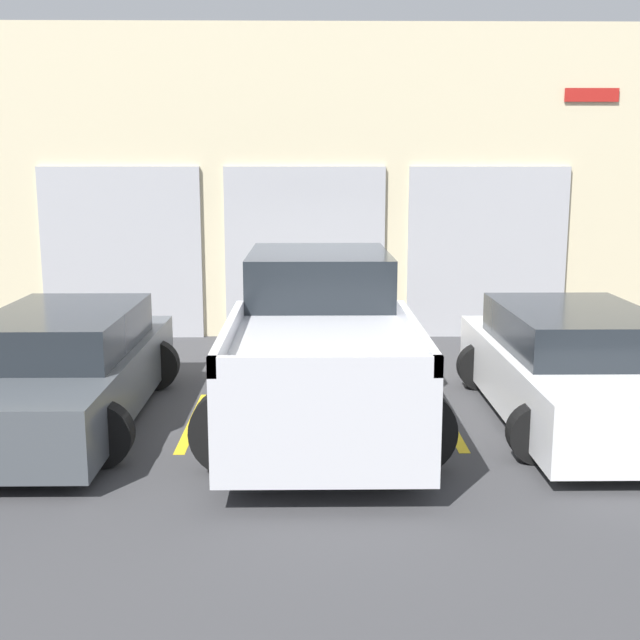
# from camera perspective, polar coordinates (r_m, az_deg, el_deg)

# --- Properties ---
(ground_plane) EXTENTS (28.00, 28.00, 0.00)m
(ground_plane) POSITION_cam_1_polar(r_m,az_deg,el_deg) (11.07, -0.09, -4.37)
(ground_plane) COLOR #3D3D3F
(shophouse_building) EXTENTS (16.59, 0.68, 5.24)m
(shophouse_building) POSITION_cam_1_polar(r_m,az_deg,el_deg) (13.98, -0.29, 9.50)
(shophouse_building) COLOR beige
(shophouse_building) RESTS_ON ground
(pickup_truck) EXTENTS (2.56, 5.14, 1.83)m
(pickup_truck) POSITION_cam_1_polar(r_m,az_deg,el_deg) (9.42, 0.02, -1.66)
(pickup_truck) COLOR silver
(pickup_truck) RESTS_ON ground
(sedan_white) EXTENTS (2.22, 4.36, 1.30)m
(sedan_white) POSITION_cam_1_polar(r_m,az_deg,el_deg) (9.74, 17.68, -3.29)
(sedan_white) COLOR white
(sedan_white) RESTS_ON ground
(sedan_side) EXTENTS (2.18, 4.52, 1.30)m
(sedan_side) POSITION_cam_1_polar(r_m,az_deg,el_deg) (9.66, -17.75, -3.39)
(sedan_side) COLOR #474C51
(sedan_side) RESTS_ON ground
(parking_stripe_left) EXTENTS (0.12, 2.20, 0.01)m
(parking_stripe_left) POSITION_cam_1_polar(r_m,az_deg,el_deg) (9.48, -8.96, -7.11)
(parking_stripe_left) COLOR gold
(parking_stripe_left) RESTS_ON ground
(parking_stripe_centre) EXTENTS (0.12, 2.20, 0.01)m
(parking_stripe_centre) POSITION_cam_1_polar(r_m,az_deg,el_deg) (9.52, 9.01, -7.04)
(parking_stripe_centre) COLOR gold
(parking_stripe_centre) RESTS_ON ground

